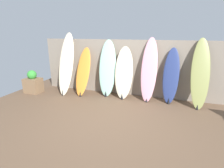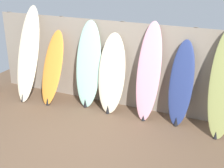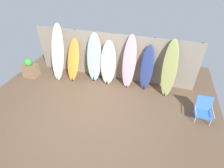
{
  "view_description": "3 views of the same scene",
  "coord_description": "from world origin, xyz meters",
  "views": [
    {
      "loc": [
        1.24,
        -3.48,
        2.02
      ],
      "look_at": [
        -0.09,
        0.55,
        0.76
      ],
      "focal_mm": 28.0,
      "sensor_mm": 36.0,
      "label": 1
    },
    {
      "loc": [
        2.38,
        -3.69,
        2.94
      ],
      "look_at": [
        0.33,
        0.81,
        0.96
      ],
      "focal_mm": 50.0,
      "sensor_mm": 36.0,
      "label": 2
    },
    {
      "loc": [
        1.62,
        -3.63,
        3.96
      ],
      "look_at": [
        0.43,
        0.46,
        0.81
      ],
      "focal_mm": 28.0,
      "sensor_mm": 36.0,
      "label": 3
    }
  ],
  "objects": [
    {
      "name": "surfboard_orange_1",
      "position": [
        -1.42,
        1.56,
        0.76
      ],
      "size": [
        0.52,
        0.68,
        1.55
      ],
      "color": "orange",
      "rests_on": "ground"
    },
    {
      "name": "fence_back",
      "position": [
        -0.0,
        2.01,
        0.9
      ],
      "size": [
        6.08,
        0.11,
        1.8
      ],
      "color": "gray",
      "rests_on": "ground"
    },
    {
      "name": "surfboard_cream_3",
      "position": [
        -0.07,
        1.66,
        0.8
      ],
      "size": [
        0.59,
        0.5,
        1.61
      ],
      "color": "beige",
      "rests_on": "ground"
    },
    {
      "name": "surfboard_navy_5",
      "position": [
        1.33,
        1.71,
        0.79
      ],
      "size": [
        0.46,
        0.43,
        1.61
      ],
      "color": "navy",
      "rests_on": "ground"
    },
    {
      "name": "surfboard_olive_6",
      "position": [
        2.07,
        1.63,
        0.93
      ],
      "size": [
        0.53,
        0.63,
        1.89
      ],
      "color": "olive",
      "rests_on": "ground"
    },
    {
      "name": "ground",
      "position": [
        0.0,
        0.0,
        0.0
      ],
      "size": [
        7.68,
        7.68,
        0.0
      ],
      "primitive_type": "plane",
      "color": "brown"
    },
    {
      "name": "planter_box",
      "position": [
        -3.17,
        1.16,
        0.33
      ],
      "size": [
        0.54,
        0.42,
        0.78
      ],
      "color": "#846647",
      "rests_on": "ground"
    },
    {
      "name": "beach_chair",
      "position": [
        3.18,
        0.68,
        0.32
      ],
      "size": [
        0.5,
        0.56,
        0.65
      ],
      "rotation": [
        0.0,
        0.0,
        0.25
      ],
      "color": "silver",
      "rests_on": "ground"
    },
    {
      "name": "surfboard_pink_4",
      "position": [
        0.7,
        1.69,
        0.93
      ],
      "size": [
        0.48,
        0.51,
        1.89
      ],
      "color": "pink",
      "rests_on": "ground"
    },
    {
      "name": "surfboard_cream_0",
      "position": [
        -2.03,
        1.54,
        1.0
      ],
      "size": [
        0.56,
        0.83,
        2.02
      ],
      "color": "beige",
      "rests_on": "ground"
    },
    {
      "name": "surfboard_seafoam_2",
      "position": [
        -0.63,
        1.73,
        0.89
      ],
      "size": [
        0.58,
        0.49,
        1.81
      ],
      "color": "#9ED6BC",
      "rests_on": "ground"
    }
  ]
}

